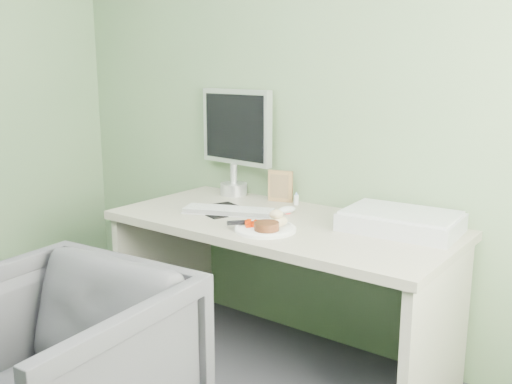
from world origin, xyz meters
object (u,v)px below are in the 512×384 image
Objects in this scene: scanner at (401,222)px; monitor at (236,136)px; desk at (280,258)px; desk_chair at (56,380)px; plate at (265,229)px.

scanner is 0.84× the size of monitor.
monitor is (-0.52, 0.32, 0.51)m from desk.
desk is 1.99× the size of desk_chair.
plate is at bearing 70.41° from desk_chair.
plate is 1.01m from desk_chair.
desk_chair is at bearing -104.47° from plate.
desk is 2.77× the size of monitor.
scanner reaches higher than plate.
desk_chair is at bearing -122.66° from scanner.
desk is 3.29× the size of scanner.
plate reaches higher than desk.
plate is (0.04, -0.18, 0.19)m from desk.
desk_chair is (-0.24, -0.91, -0.37)m from plate.
desk_chair is (-0.70, -1.26, -0.40)m from scanner.
desk is at bearing 103.21° from plate.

